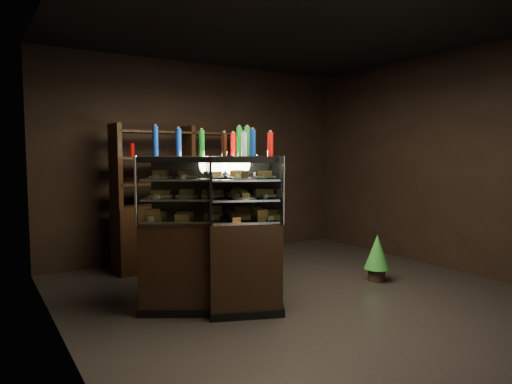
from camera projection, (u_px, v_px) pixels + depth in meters
ground at (299, 295)px, 5.20m from camera, size 5.00×5.00×0.00m
room_shell at (300, 124)px, 5.03m from camera, size 5.02×5.02×3.01m
display_case at (226, 254)px, 4.94m from camera, size 1.78×1.63×1.59m
food_display at (226, 190)px, 4.88m from camera, size 1.32×1.31×0.48m
bottles_top at (225, 143)px, 4.84m from camera, size 1.15×1.17×0.30m
potted_conifer at (377, 251)px, 5.74m from camera, size 0.32×0.32×0.67m
back_shelving at (188, 222)px, 6.64m from camera, size 2.19×0.57×2.00m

